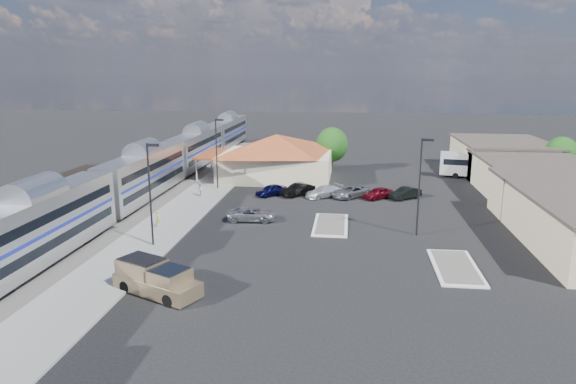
# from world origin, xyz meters

# --- Properties ---
(ground) EXTENTS (280.00, 280.00, 0.00)m
(ground) POSITION_xyz_m (0.00, 0.00, 0.00)
(ground) COLOR black
(ground) RESTS_ON ground
(railbed) EXTENTS (16.00, 100.00, 0.12)m
(railbed) POSITION_xyz_m (-21.00, 8.00, 0.06)
(railbed) COLOR #4C4944
(railbed) RESTS_ON ground
(platform) EXTENTS (5.50, 92.00, 0.18)m
(platform) POSITION_xyz_m (-12.00, 6.00, 0.09)
(platform) COLOR gray
(platform) RESTS_ON ground
(passenger_train) EXTENTS (3.00, 104.00, 5.55)m
(passenger_train) POSITION_xyz_m (-18.00, 9.67, 2.87)
(passenger_train) COLOR silver
(passenger_train) RESTS_ON ground
(freight_cars) EXTENTS (2.80, 46.00, 4.00)m
(freight_cars) POSITION_xyz_m (-24.00, 3.04, 1.93)
(freight_cars) COLOR black
(freight_cars) RESTS_ON ground
(station_depot) EXTENTS (18.35, 12.24, 6.20)m
(station_depot) POSITION_xyz_m (-4.56, 24.00, 3.13)
(station_depot) COLOR #BDB18A
(station_depot) RESTS_ON ground
(buildings_east) EXTENTS (14.40, 51.40, 4.80)m
(buildings_east) POSITION_xyz_m (28.00, 14.28, 2.27)
(buildings_east) COLOR #C6B28C
(buildings_east) RESTS_ON ground
(traffic_island_south) EXTENTS (3.30, 7.50, 0.21)m
(traffic_island_south) POSITION_xyz_m (4.00, 2.00, 0.10)
(traffic_island_south) COLOR silver
(traffic_island_south) RESTS_ON ground
(traffic_island_north) EXTENTS (3.30, 7.50, 0.21)m
(traffic_island_north) POSITION_xyz_m (14.00, -8.00, 0.10)
(traffic_island_north) COLOR silver
(traffic_island_north) RESTS_ON ground
(lamp_plat_s) EXTENTS (1.08, 0.25, 9.00)m
(lamp_plat_s) POSITION_xyz_m (-10.90, -6.00, 5.34)
(lamp_plat_s) COLOR black
(lamp_plat_s) RESTS_ON ground
(lamp_plat_n) EXTENTS (1.08, 0.25, 9.00)m
(lamp_plat_n) POSITION_xyz_m (-10.90, 16.00, 5.34)
(lamp_plat_n) COLOR black
(lamp_plat_n) RESTS_ON ground
(lamp_lot) EXTENTS (1.08, 0.25, 9.00)m
(lamp_lot) POSITION_xyz_m (12.10, 0.00, 5.34)
(lamp_lot) COLOR black
(lamp_lot) RESTS_ON ground
(tree_east_c) EXTENTS (4.41, 4.41, 6.21)m
(tree_east_c) POSITION_xyz_m (34.00, 26.00, 3.76)
(tree_east_c) COLOR #382314
(tree_east_c) RESTS_ON ground
(tree_depot) EXTENTS (4.71, 4.71, 6.63)m
(tree_depot) POSITION_xyz_m (3.00, 30.00, 4.02)
(tree_depot) COLOR #382314
(tree_depot) RESTS_ON ground
(pickup_truck) EXTENTS (6.70, 4.76, 2.18)m
(pickup_truck) POSITION_xyz_m (-7.09, -15.19, 1.04)
(pickup_truck) COLOR #967E5C
(pickup_truck) RESTS_ON ground
(suv) EXTENTS (5.05, 2.63, 1.36)m
(suv) POSITION_xyz_m (-3.99, 2.68, 0.68)
(suv) COLOR #A5A7AD
(suv) RESTS_ON ground
(coach_bus) EXTENTS (11.14, 4.12, 3.50)m
(coach_bus) POSITION_xyz_m (23.92, 27.16, 2.02)
(coach_bus) COLOR white
(coach_bus) RESTS_ON ground
(person_a) EXTENTS (0.56, 0.67, 1.56)m
(person_a) POSITION_xyz_m (-12.46, -0.92, 0.96)
(person_a) COLOR #CED743
(person_a) RESTS_ON platform
(person_b) EXTENTS (0.77, 0.92, 1.70)m
(person_b) POSITION_xyz_m (-12.07, 11.65, 1.03)
(person_b) COLOR silver
(person_b) RESTS_ON platform
(parked_car_a) EXTENTS (3.98, 4.05, 1.38)m
(parked_car_a) POSITION_xyz_m (-3.69, 13.53, 0.69)
(parked_car_a) COLOR #0C0C3D
(parked_car_a) RESTS_ON ground
(parked_car_b) EXTENTS (4.32, 4.26, 1.48)m
(parked_car_b) POSITION_xyz_m (-0.49, 13.83, 0.74)
(parked_car_b) COLOR black
(parked_car_b) RESTS_ON ground
(parked_car_c) EXTENTS (4.94, 4.54, 1.39)m
(parked_car_c) POSITION_xyz_m (2.71, 13.53, 0.70)
(parked_car_c) COLOR silver
(parked_car_c) RESTS_ON ground
(parked_car_d) EXTENTS (5.31, 5.27, 1.42)m
(parked_car_d) POSITION_xyz_m (5.91, 13.83, 0.71)
(parked_car_d) COLOR gray
(parked_car_d) RESTS_ON ground
(parked_car_e) EXTENTS (4.01, 3.83, 1.35)m
(parked_car_e) POSITION_xyz_m (9.11, 13.53, 0.67)
(parked_car_e) COLOR maroon
(parked_car_e) RESTS_ON ground
(parked_car_f) EXTENTS (4.16, 3.81, 1.38)m
(parked_car_f) POSITION_xyz_m (12.31, 13.83, 0.69)
(parked_car_f) COLOR black
(parked_car_f) RESTS_ON ground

